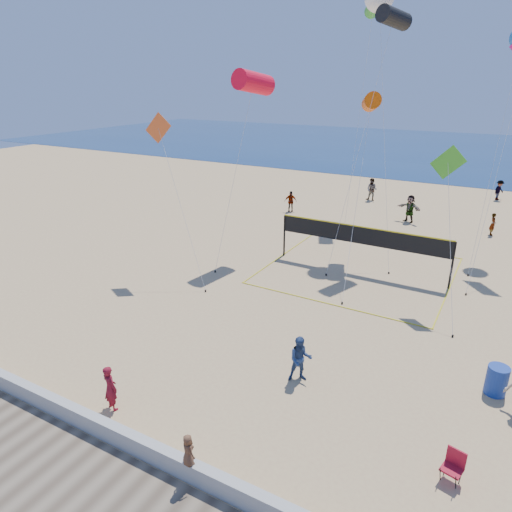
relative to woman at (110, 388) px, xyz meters
The scene contains 20 objects.
ground 4.22m from the woman, 28.60° to the left, with size 120.00×120.00×0.00m, color tan.
ocean 64.09m from the woman, 86.74° to the left, with size 140.00×50.00×0.03m, color navy.
seawall 3.81m from the woman, 15.58° to the right, with size 32.00×0.30×0.60m, color #B3B3AE.
woman is the anchor object (origin of this frame).
toddler 3.95m from the woman, 16.04° to the right, with size 0.43×0.28×0.87m, color brown.
bystander_a 6.11m from the woman, 42.73° to the left, with size 0.79×0.62×1.63m, color navy.
far_person_0 23.68m from the woman, 101.56° to the left, with size 0.93×0.39×1.59m, color gray.
far_person_1 25.15m from the woman, 81.28° to the left, with size 1.80×0.57×1.94m, color gray.
far_person_2 26.09m from the woman, 69.35° to the left, with size 0.54×0.35×1.47m, color gray.
far_person_3 29.61m from the woman, 90.48° to the left, with size 0.90×0.70×1.85m, color gray.
far_person_4 36.17m from the woman, 75.47° to the left, with size 1.07×0.62×1.66m, color gray.
camp_chair 9.82m from the woman, 12.94° to the left, with size 0.58×0.69×1.00m.
trash_barrel 12.25m from the woman, 32.43° to the left, with size 0.67×0.67×1.00m, color navy.
volleyball_net 14.85m from the woman, 76.70° to the left, with size 9.33×9.19×2.46m.
kite_0 17.05m from the woman, 101.93° to the left, with size 1.45×5.32×10.09m.
kite_1 21.39m from the woman, 79.93° to the left, with size 1.84×5.94×12.97m.
kite_2 19.33m from the woman, 82.23° to the left, with size 2.34×8.58×8.99m.
kite_3 12.73m from the woman, 119.82° to the left, with size 4.29×1.65×8.10m.
kite_4 15.52m from the woman, 60.20° to the left, with size 2.29×3.50×7.04m.
kite_8 28.42m from the woman, 90.23° to the left, with size 1.72×5.66×14.53m.
Camera 1 is at (5.84, -9.88, 9.56)m, focal length 32.00 mm.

